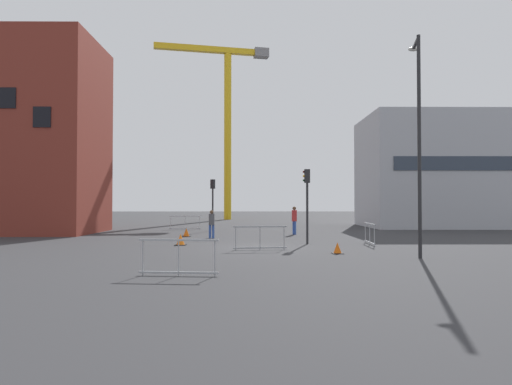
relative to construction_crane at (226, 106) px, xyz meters
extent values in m
plane|color=#333335|center=(3.49, -33.38, -14.06)|extent=(160.00, 160.00, 0.00)
cube|color=maroon|center=(-13.10, -23.48, -7.32)|extent=(10.89, 6.95, 13.47)
cube|color=black|center=(-12.01, -26.98, -5.41)|extent=(1.10, 0.06, 1.30)
cube|color=black|center=(-9.83, -26.98, -6.60)|extent=(1.10, 0.06, 1.30)
cube|color=#A8AAB2|center=(19.92, -15.99, -9.25)|extent=(13.45, 8.53, 9.61)
cube|color=#2D3847|center=(19.92, -20.29, -8.87)|extent=(11.30, 0.08, 1.10)
cylinder|color=gold|center=(0.20, 0.04, -3.73)|extent=(0.90, 0.90, 20.65)
cube|color=gold|center=(-2.10, -0.42, 6.99)|extent=(13.25, 3.31, 0.70)
cube|color=slate|center=(4.39, 0.88, 6.99)|extent=(2.00, 1.53, 1.10)
cylinder|color=#232326|center=(9.71, -37.37, -9.73)|extent=(0.14, 0.14, 8.66)
cube|color=#232326|center=(9.84, -36.75, -5.50)|extent=(0.36, 1.26, 0.10)
ellipsoid|color=silver|center=(9.97, -36.13, -5.52)|extent=(0.44, 0.24, 0.16)
cylinder|color=#232326|center=(6.10, -31.59, -12.48)|extent=(0.12, 0.12, 3.16)
cube|color=#232326|center=(6.10, -31.59, -10.55)|extent=(0.28, 0.24, 0.70)
sphere|color=#390605|center=(5.92, -31.59, -10.33)|extent=(0.11, 0.11, 0.11)
sphere|color=#F2A514|center=(5.92, -31.59, -10.55)|extent=(0.11, 0.11, 0.11)
sphere|color=#07330F|center=(5.92, -31.59, -10.77)|extent=(0.11, 0.11, 0.11)
cylinder|color=#232326|center=(0.27, -21.19, -12.47)|extent=(0.12, 0.12, 3.17)
cube|color=#232326|center=(0.27, -21.19, -10.54)|extent=(0.36, 0.35, 0.70)
sphere|color=red|center=(0.12, -21.11, -10.32)|extent=(0.11, 0.11, 0.11)
sphere|color=#3C2905|center=(0.12, -21.11, -10.54)|extent=(0.11, 0.11, 0.11)
sphere|color=#07330F|center=(0.12, -21.11, -10.76)|extent=(0.11, 0.11, 0.11)
cylinder|color=#33519E|center=(0.93, -28.03, -13.66)|extent=(0.14, 0.14, 0.80)
cylinder|color=#33519E|center=(0.73, -28.00, -13.66)|extent=(0.14, 0.14, 0.80)
cylinder|color=#4C4C51|center=(0.83, -28.01, -12.93)|extent=(0.34, 0.34, 0.66)
sphere|color=brown|center=(0.83, -28.01, -12.49)|extent=(0.22, 0.22, 0.22)
cylinder|color=#33519E|center=(6.02, -24.93, -13.62)|extent=(0.14, 0.14, 0.89)
cylinder|color=#33519E|center=(6.11, -25.11, -13.62)|extent=(0.14, 0.14, 0.89)
cylinder|color=red|center=(6.06, -25.02, -12.80)|extent=(0.34, 0.34, 0.74)
sphere|color=brown|center=(6.06, -25.02, -12.31)|extent=(0.24, 0.24, 0.24)
cube|color=gray|center=(3.61, -34.40, -13.01)|extent=(2.43, 0.33, 0.06)
cube|color=gray|center=(3.61, -34.40, -13.96)|extent=(2.43, 0.33, 0.06)
cylinder|color=gray|center=(2.51, -34.53, -13.53)|extent=(0.04, 0.04, 1.05)
cylinder|color=gray|center=(3.61, -34.40, -13.53)|extent=(0.04, 0.04, 1.05)
cylinder|color=gray|center=(4.70, -34.28, -13.53)|extent=(0.04, 0.04, 1.05)
cube|color=#B2B5BA|center=(-2.05, -19.50, -13.01)|extent=(2.48, 0.32, 0.06)
cube|color=#B2B5BA|center=(-2.05, -19.50, -13.96)|extent=(2.48, 0.32, 0.06)
cylinder|color=#B2B5BA|center=(-3.16, -19.61, -13.53)|extent=(0.04, 0.04, 1.05)
cylinder|color=#B2B5BA|center=(-2.05, -19.50, -13.53)|extent=(0.04, 0.04, 1.05)
cylinder|color=#B2B5BA|center=(-0.94, -19.38, -13.53)|extent=(0.04, 0.04, 1.05)
cube|color=#9EA0A5|center=(1.10, -41.31, -13.01)|extent=(2.38, 0.27, 0.06)
cube|color=#9EA0A5|center=(1.10, -41.31, -13.96)|extent=(2.38, 0.27, 0.06)
cylinder|color=#9EA0A5|center=(0.03, -41.21, -13.53)|extent=(0.04, 0.04, 1.05)
cylinder|color=#9EA0A5|center=(1.10, -41.31, -13.53)|extent=(0.04, 0.04, 1.05)
cylinder|color=#9EA0A5|center=(2.17, -41.40, -13.53)|extent=(0.04, 0.04, 1.05)
cube|color=#9EA0A5|center=(9.26, -31.83, -13.01)|extent=(0.14, 2.21, 0.06)
cube|color=#9EA0A5|center=(9.26, -31.83, -13.96)|extent=(0.14, 2.21, 0.06)
cylinder|color=#9EA0A5|center=(9.22, -32.83, -13.53)|extent=(0.04, 0.04, 1.05)
cylinder|color=#9EA0A5|center=(9.26, -31.83, -13.53)|extent=(0.04, 0.04, 1.05)
cylinder|color=#9EA0A5|center=(9.30, -30.83, -13.53)|extent=(0.04, 0.04, 1.05)
cube|color=black|center=(6.83, -35.81, -14.04)|extent=(0.46, 0.46, 0.03)
cone|color=#E55B0F|center=(6.83, -35.81, -13.82)|extent=(0.36, 0.36, 0.47)
cube|color=black|center=(-0.87, -26.74, -14.04)|extent=(0.53, 0.53, 0.03)
cone|color=#E55B0F|center=(-0.87, -26.74, -13.79)|extent=(0.41, 0.41, 0.54)
cube|color=black|center=(-0.35, -32.12, -14.04)|extent=(0.56, 0.56, 0.03)
cone|color=orange|center=(-0.35, -32.12, -13.77)|extent=(0.43, 0.43, 0.57)
camera|label=1|loc=(3.26, -54.15, -11.89)|focal=30.70mm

